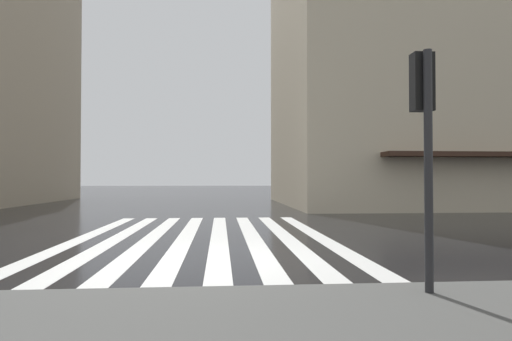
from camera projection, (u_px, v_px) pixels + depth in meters
ground_plane at (216, 260)px, 9.63m from camera, size 220.00×220.00×0.00m
zebra_crossing at (203, 236)px, 13.59m from camera, size 13.00×7.50×0.01m
haussmann_block_corner at (460, 34)px, 31.78m from camera, size 17.45×25.20×24.75m
traffic_signal_post at (424, 118)px, 6.44m from camera, size 0.44×0.30×3.43m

